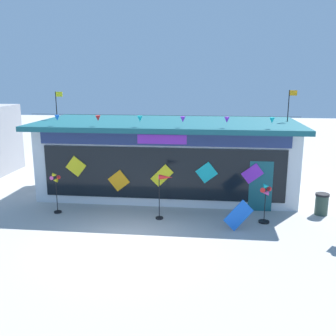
{
  "coord_description": "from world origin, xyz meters",
  "views": [
    {
      "loc": [
        2.69,
        -11.25,
        5.15
      ],
      "look_at": [
        1.07,
        2.81,
        1.8
      ],
      "focal_mm": 41.24,
      "sensor_mm": 36.0,
      "label": 1
    }
  ],
  "objects_px": {
    "kite_shop_building": "(168,156)",
    "wind_spinner_left": "(164,187)",
    "wind_spinner_far_left": "(56,186)",
    "display_kite_on_ground": "(238,215)",
    "wind_spinner_center_left": "(265,198)",
    "trash_bin": "(322,204)"
  },
  "relations": [
    {
      "from": "display_kite_on_ground",
      "to": "trash_bin",
      "type": "bearing_deg",
      "value": 30.32
    },
    {
      "from": "kite_shop_building",
      "to": "display_kite_on_ground",
      "type": "bearing_deg",
      "value": -55.5
    },
    {
      "from": "trash_bin",
      "to": "wind_spinner_center_left",
      "type": "bearing_deg",
      "value": -153.42
    },
    {
      "from": "wind_spinner_left",
      "to": "trash_bin",
      "type": "bearing_deg",
      "value": 11.11
    },
    {
      "from": "kite_shop_building",
      "to": "wind_spinner_center_left",
      "type": "distance_m",
      "value": 5.26
    },
    {
      "from": "wind_spinner_far_left",
      "to": "display_kite_on_ground",
      "type": "distance_m",
      "value": 6.95
    },
    {
      "from": "wind_spinner_left",
      "to": "display_kite_on_ground",
      "type": "xyz_separation_m",
      "value": [
        2.67,
        -0.74,
        -0.72
      ]
    },
    {
      "from": "trash_bin",
      "to": "display_kite_on_ground",
      "type": "height_order",
      "value": "display_kite_on_ground"
    },
    {
      "from": "kite_shop_building",
      "to": "wind_spinner_far_left",
      "type": "relative_size",
      "value": 6.93
    },
    {
      "from": "wind_spinner_left",
      "to": "display_kite_on_ground",
      "type": "distance_m",
      "value": 2.87
    },
    {
      "from": "display_kite_on_ground",
      "to": "wind_spinner_left",
      "type": "bearing_deg",
      "value": 164.48
    },
    {
      "from": "display_kite_on_ground",
      "to": "wind_spinner_center_left",
      "type": "bearing_deg",
      "value": 37.99
    },
    {
      "from": "kite_shop_building",
      "to": "wind_spinner_left",
      "type": "distance_m",
      "value": 3.52
    },
    {
      "from": "wind_spinner_far_left",
      "to": "kite_shop_building",
      "type": "bearing_deg",
      "value": 39.97
    },
    {
      "from": "wind_spinner_left",
      "to": "display_kite_on_ground",
      "type": "relative_size",
      "value": 1.73
    },
    {
      "from": "wind_spinner_center_left",
      "to": "trash_bin",
      "type": "bearing_deg",
      "value": 26.58
    },
    {
      "from": "wind_spinner_left",
      "to": "wind_spinner_far_left",
      "type": "bearing_deg",
      "value": 177.69
    },
    {
      "from": "wind_spinner_center_left",
      "to": "display_kite_on_ground",
      "type": "relative_size",
      "value": 1.5
    },
    {
      "from": "wind_spinner_far_left",
      "to": "display_kite_on_ground",
      "type": "bearing_deg",
      "value": -7.56
    },
    {
      "from": "kite_shop_building",
      "to": "wind_spinner_left",
      "type": "height_order",
      "value": "kite_shop_building"
    },
    {
      "from": "kite_shop_building",
      "to": "trash_bin",
      "type": "height_order",
      "value": "kite_shop_building"
    },
    {
      "from": "wind_spinner_far_left",
      "to": "wind_spinner_left",
      "type": "bearing_deg",
      "value": -2.31
    }
  ]
}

